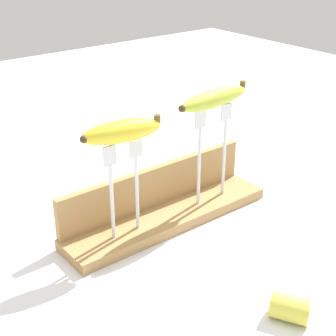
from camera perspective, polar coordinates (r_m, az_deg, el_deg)
name	(u,v)px	position (r m, az deg, el deg)	size (l,w,h in m)	color
ground_plane	(168,222)	(1.07, 0.00, -5.94)	(3.00, 3.00, 0.00)	silver
wooden_board	(168,217)	(1.06, 0.00, -5.43)	(0.46, 0.10, 0.02)	#A87F4C
board_backstop	(155,186)	(1.06, -1.45, -1.99)	(0.45, 0.02, 0.09)	#A87F4C
fork_stand_left	(124,180)	(0.94, -4.88, -1.34)	(0.08, 0.01, 0.19)	silver
fork_stand_right	(212,146)	(1.06, 4.91, 2.44)	(0.10, 0.01, 0.20)	silver
banana_raised_left	(122,131)	(0.90, -5.11, 4.06)	(0.16, 0.07, 0.04)	yellow
banana_raised_right	(214,98)	(1.02, 5.12, 7.66)	(0.19, 0.05, 0.04)	#B2C138
banana_chunk_near	(291,308)	(0.84, 13.38, -14.83)	(0.06, 0.07, 0.04)	#DBD147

